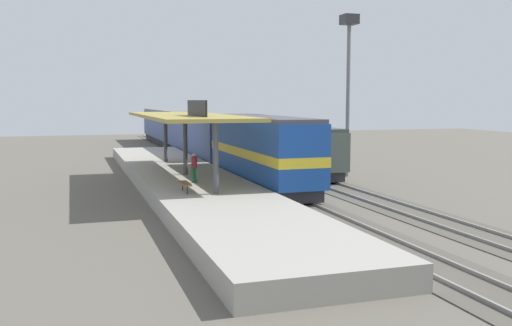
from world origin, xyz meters
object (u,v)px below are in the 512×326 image
(freight_car, at_px, (296,149))
(person_waiting, at_px, (194,166))
(platform_bench, at_px, (185,184))
(passenger_carriage_front, at_px, (200,136))
(locomotive, at_px, (261,151))
(passenger_carriage_rear, at_px, (165,126))
(light_mast, at_px, (349,61))

(freight_car, xyz_separation_m, person_waiting, (-9.42, -7.78, -0.12))
(platform_bench, xyz_separation_m, passenger_carriage_front, (6.00, 23.64, 0.97))
(locomotive, relative_size, passenger_carriage_front, 0.72)
(passenger_carriage_rear, distance_m, person_waiting, 41.45)
(freight_car, xyz_separation_m, light_mast, (3.20, -1.98, 6.43))
(locomotive, relative_size, passenger_carriage_rear, 0.72)
(light_mast, bearing_deg, passenger_carriage_front, 118.17)
(passenger_carriage_front, bearing_deg, platform_bench, -104.24)
(person_waiting, bearing_deg, platform_bench, -109.84)
(platform_bench, bearing_deg, freight_car, 46.20)
(platform_bench, distance_m, person_waiting, 3.52)
(passenger_carriage_front, distance_m, light_mast, 17.61)
(locomotive, height_order, passenger_carriage_rear, locomotive)
(platform_bench, distance_m, freight_car, 15.33)
(freight_car, bearing_deg, passenger_carriage_front, 110.08)
(platform_bench, bearing_deg, passenger_carriage_rear, 82.31)
(passenger_carriage_front, bearing_deg, light_mast, -61.83)
(platform_bench, height_order, passenger_carriage_rear, passenger_carriage_rear)
(freight_car, relative_size, person_waiting, 7.02)
(passenger_carriage_rear, distance_m, light_mast, 36.73)
(locomotive, xyz_separation_m, passenger_carriage_rear, (0.00, 38.80, -0.10))
(freight_car, bearing_deg, locomotive, -130.35)
(passenger_carriage_rear, bearing_deg, freight_car, -82.16)
(locomotive, bearing_deg, person_waiting, -153.84)
(locomotive, height_order, light_mast, light_mast)
(person_waiting, bearing_deg, locomotive, 26.16)
(passenger_carriage_front, bearing_deg, freight_car, -69.92)
(passenger_carriage_rear, xyz_separation_m, light_mast, (7.80, -35.37, 6.08))
(platform_bench, bearing_deg, passenger_carriage_front, 75.76)
(person_waiting, bearing_deg, light_mast, 24.68)
(platform_bench, xyz_separation_m, freight_car, (10.60, 11.05, 0.63))
(locomotive, bearing_deg, passenger_carriage_front, 90.00)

